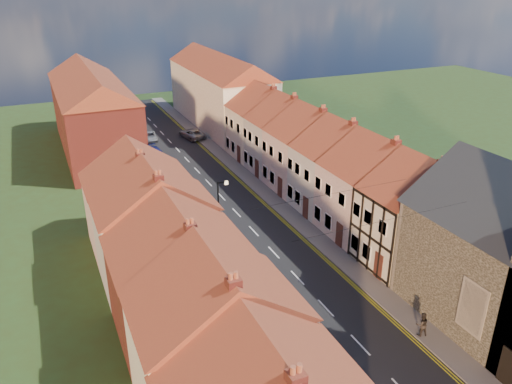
# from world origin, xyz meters

# --- Properties ---
(road) EXTENTS (7.00, 90.00, 0.02)m
(road) POSITION_xyz_m (0.00, 30.00, 0.01)
(road) COLOR black
(road) RESTS_ON ground
(pavement_left) EXTENTS (1.80, 90.00, 0.12)m
(pavement_left) POSITION_xyz_m (-4.40, 30.00, 0.06)
(pavement_left) COLOR slate
(pavement_left) RESTS_ON ground
(pavement_right) EXTENTS (1.80, 90.00, 0.12)m
(pavement_right) POSITION_xyz_m (4.40, 30.00, 0.06)
(pavement_right) COLOR slate
(pavement_right) RESTS_ON ground
(cottage_r_tudor) EXTENTS (8.30, 5.20, 9.00)m
(cottage_r_tudor) POSITION_xyz_m (9.27, 12.70, 4.47)
(cottage_r_tudor) COLOR beige
(cottage_r_tudor) RESTS_ON ground
(cottage_r_white_near) EXTENTS (8.30, 6.00, 9.00)m
(cottage_r_white_near) POSITION_xyz_m (9.30, 18.10, 4.47)
(cottage_r_white_near) COLOR beige
(cottage_r_white_near) RESTS_ON ground
(cottage_r_cream_mid) EXTENTS (8.30, 5.20, 9.00)m
(cottage_r_cream_mid) POSITION_xyz_m (9.30, 23.50, 4.48)
(cottage_r_cream_mid) COLOR #B7B3AD
(cottage_r_cream_mid) RESTS_ON ground
(cottage_r_pink) EXTENTS (8.30, 6.00, 9.00)m
(cottage_r_pink) POSITION_xyz_m (9.30, 28.90, 4.47)
(cottage_r_pink) COLOR beige
(cottage_r_pink) RESTS_ON ground
(cottage_r_white_far) EXTENTS (8.30, 5.20, 9.00)m
(cottage_r_white_far) POSITION_xyz_m (9.30, 34.30, 4.48)
(cottage_r_white_far) COLOR #B7B3AD
(cottage_r_white_far) RESTS_ON ground
(cottage_r_cream_far) EXTENTS (8.30, 6.00, 9.00)m
(cottage_r_cream_far) POSITION_xyz_m (9.30, 39.70, 4.47)
(cottage_r_cream_far) COLOR beige
(cottage_r_cream_far) RESTS_ON ground
(cottage_l_cream) EXTENTS (8.30, 6.30, 9.10)m
(cottage_l_cream) POSITION_xyz_m (-9.30, 5.55, 4.52)
(cottage_l_cream) COLOR beige
(cottage_l_cream) RESTS_ON ground
(cottage_l_white) EXTENTS (8.30, 6.90, 8.80)m
(cottage_l_white) POSITION_xyz_m (-9.30, 11.95, 4.37)
(cottage_l_white) COLOR maroon
(cottage_l_white) RESTS_ON ground
(cottage_l_brick_mid) EXTENTS (8.30, 5.70, 9.10)m
(cottage_l_brick_mid) POSITION_xyz_m (-9.30, 18.05, 4.53)
(cottage_l_brick_mid) COLOR #B7B3AD
(cottage_l_brick_mid) RESTS_ON ground
(cottage_l_pink) EXTENTS (8.30, 6.30, 8.80)m
(cottage_l_pink) POSITION_xyz_m (-9.30, 23.85, 4.37)
(cottage_l_pink) COLOR beige
(cottage_l_pink) RESTS_ON ground
(block_right_far) EXTENTS (8.30, 24.20, 10.50)m
(block_right_far) POSITION_xyz_m (9.30, 55.00, 5.29)
(block_right_far) COLOR beige
(block_right_far) RESTS_ON ground
(block_left_far) EXTENTS (8.30, 24.20, 10.50)m
(block_left_far) POSITION_xyz_m (-9.30, 50.00, 5.29)
(block_left_far) COLOR maroon
(block_left_far) RESTS_ON ground
(lamppost) EXTENTS (0.88, 0.15, 6.00)m
(lamppost) POSITION_xyz_m (-3.81, 20.00, 3.54)
(lamppost) COLOR black
(lamppost) RESTS_ON pavement_left
(car_near) EXTENTS (2.15, 4.27, 1.39)m
(car_near) POSITION_xyz_m (-3.20, 11.23, 0.70)
(car_near) COLOR black
(car_near) RESTS_ON ground
(car_mid) EXTENTS (1.91, 4.56, 1.46)m
(car_mid) POSITION_xyz_m (-3.20, 20.99, 0.73)
(car_mid) COLOR #9C9FA3
(car_mid) RESTS_ON ground
(car_far) EXTENTS (1.98, 4.01, 1.12)m
(car_far) POSITION_xyz_m (-3.20, 44.68, 0.56)
(car_far) COLOR navy
(car_far) RESTS_ON ground
(car_distant) EXTENTS (2.20, 4.08, 1.09)m
(car_distant) POSITION_xyz_m (-2.30, 51.48, 0.54)
(car_distant) COLOR #A0A2A7
(car_distant) RESTS_ON ground
(pedestrian_right) EXTENTS (0.92, 0.79, 1.62)m
(pedestrian_right) POSITION_xyz_m (3.86, 5.15, 0.93)
(pedestrian_right) COLOR black
(pedestrian_right) RESTS_ON pavement_right
(car_distant_b) EXTENTS (3.06, 5.02, 1.30)m
(car_distant_b) POSITION_xyz_m (3.20, 50.00, 0.65)
(car_distant_b) COLOR gray
(car_distant_b) RESTS_ON ground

